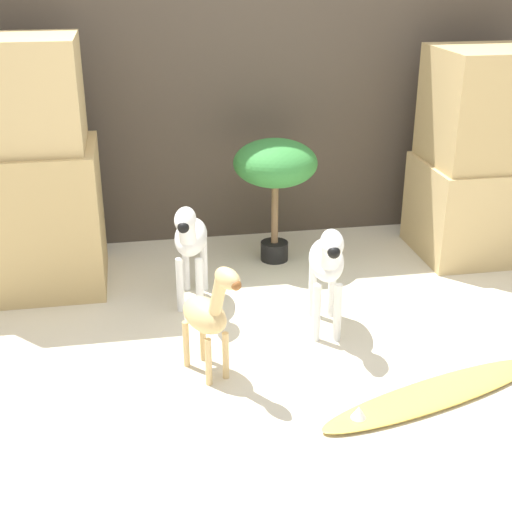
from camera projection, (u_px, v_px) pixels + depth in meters
The scene contains 9 objects.
ground_plane at pixel (320, 376), 3.03m from camera, with size 14.00×14.00×0.00m, color beige.
wall_back at pixel (251, 56), 4.14m from camera, with size 6.40×0.08×2.20m.
rock_pillar_left at pixel (22, 176), 3.63m from camera, with size 0.75×0.60×1.29m.
rock_pillar_right at pixel (489, 158), 4.06m from camera, with size 0.75×0.60×1.19m.
zebra_right at pixel (327, 262), 3.24m from camera, with size 0.22×0.48×0.57m.
zebra_left at pixel (190, 238), 3.51m from camera, with size 0.23×0.48×0.57m.
giraffe_figurine at pixel (209, 312), 2.92m from camera, with size 0.26×0.38×0.55m.
potted_palm_front at pixel (275, 168), 3.95m from camera, with size 0.47×0.47×0.71m.
surfboard at pixel (434, 394), 2.88m from camera, with size 1.10×0.51×0.07m.
Camera 1 is at (-0.73, -2.49, 1.67)m, focal length 50.00 mm.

